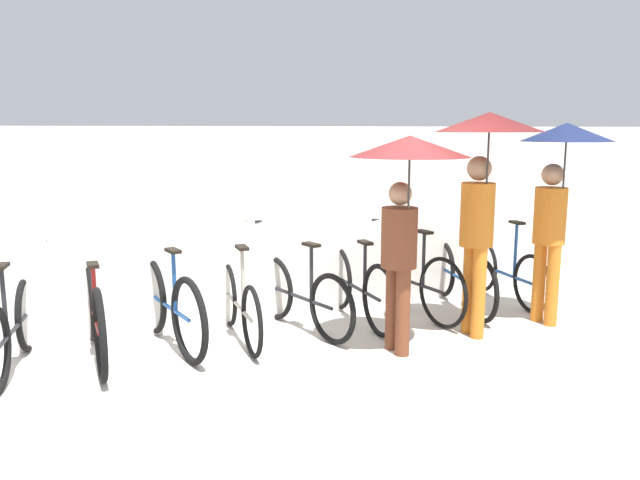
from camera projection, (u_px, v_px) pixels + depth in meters
ground_plane at (375, 386)px, 4.92m from camera, size 30.00×30.00×0.00m
back_wall at (283, 224)px, 6.56m from camera, size 13.19×0.12×2.03m
parked_bicycle_0 at (13, 328)px, 5.20m from camera, size 0.52×1.64×1.02m
parked_bicycle_1 at (95, 315)px, 5.45m from camera, size 0.44×1.82×1.06m
parked_bicycle_2 at (169, 305)px, 5.74m from camera, size 0.46×1.75×1.05m
parked_bicycle_3 at (239, 304)px, 5.95m from camera, size 0.44×1.62×1.10m
parked_bicycle_4 at (301, 295)px, 6.23m from camera, size 0.54×1.65×1.08m
parked_bicycle_5 at (357, 286)px, 6.52m from camera, size 0.44×1.75×0.97m
parked_bicycle_6 at (412, 280)px, 6.73m from camera, size 0.44×1.71×1.02m
parked_bicycle_7 at (461, 277)px, 7.01m from camera, size 0.55×1.72×1.07m
parked_bicycle_8 at (505, 272)px, 7.30m from camera, size 0.44×1.66×0.99m
pedestrian_leading at (406, 183)px, 5.32m from camera, size 1.02×1.02×1.95m
pedestrian_center at (485, 164)px, 5.76m from camera, size 0.99×0.99×2.15m
pedestrian_trailing at (559, 174)px, 6.18m from camera, size 0.89×0.89×2.06m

